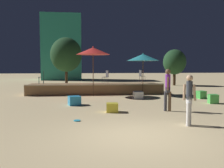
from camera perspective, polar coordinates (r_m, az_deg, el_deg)
The scene contains 18 objects.
ground_plane at distance 7.20m, azimuth 5.76°, elevation -11.72°, with size 120.00×120.00×0.00m, color #D1B784.
wooden_deck at distance 17.94m, azimuth -3.86°, elevation -1.06°, with size 9.33×2.53×0.75m.
patio_umbrella_0 at distance 16.34m, azimuth -4.36°, elevation 7.51°, with size 2.20×2.20×3.24m.
patio_umbrella_1 at distance 17.04m, azimuth 7.12°, elevation 6.05°, with size 2.19×2.19×2.85m.
cube_seat_0 at distance 15.01m, azimuth 5.98°, elevation -2.55°, with size 0.55×0.55×0.44m.
cube_seat_1 at distance 12.69m, azimuth -8.59°, elevation -3.77°, with size 0.69×0.69×0.46m.
cube_seat_2 at distance 10.68m, azimuth 0.05°, elevation -5.42°, with size 0.54×0.54×0.38m.
cube_seat_3 at distance 14.12m, azimuth 22.11°, elevation -3.18°, with size 0.52×0.52×0.48m.
cube_seat_4 at distance 15.98m, azimuth 19.71°, elevation -2.32°, with size 0.52×0.52×0.46m.
person_0 at distance 8.57m, azimuth 17.23°, elevation -3.15°, with size 0.40×0.32×1.68m.
person_1 at distance 11.07m, azimuth 12.63°, elevation -0.84°, with size 0.30×0.58×1.84m.
bistro_chair_0 at distance 17.24m, azimuth -1.33°, elevation 1.92°, with size 0.45×0.44×0.90m.
bistro_chair_1 at distance 18.80m, azimuth 6.70°, elevation 2.08°, with size 0.42×0.42×0.90m.
bistro_chair_2 at distance 17.70m, azimuth -15.60°, elevation 1.83°, with size 0.40×0.40×0.90m.
frisbee_disc at distance 9.09m, azimuth -7.98°, elevation -8.27°, with size 0.25×0.25×0.03m.
background_tree_0 at distance 25.87m, azimuth 14.11°, elevation 4.88°, with size 2.28×2.28×3.61m.
background_tree_1 at distance 26.42m, azimuth -10.45°, elevation 6.60°, with size 3.23×3.23×4.90m.
distant_building at distance 36.60m, azimuth -11.30°, elevation 8.11°, with size 5.41×4.44×9.06m.
Camera 1 is at (-1.50, -6.76, 1.97)m, focal length 40.00 mm.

